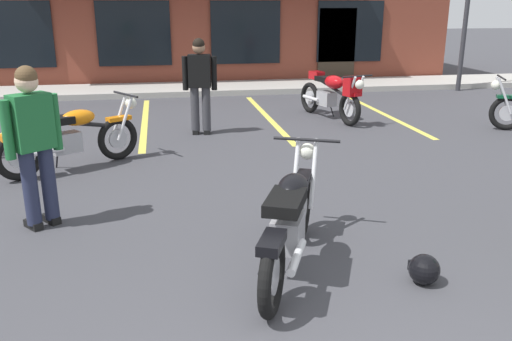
{
  "coord_description": "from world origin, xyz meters",
  "views": [
    {
      "loc": [
        -0.9,
        -1.82,
        2.25
      ],
      "look_at": [
        0.05,
        3.51,
        0.55
      ],
      "focal_mm": 37.6,
      "sensor_mm": 36.0,
      "label": 1
    }
  ],
  "objects_px": {
    "motorcycle_black_cruiser": "(72,137)",
    "helmet_on_pavement": "(424,269)",
    "motorcycle_foreground_classic": "(290,220)",
    "motorcycle_red_sportbike": "(332,94)",
    "person_in_shorts_foreground": "(34,138)",
    "person_near_building": "(200,81)"
  },
  "relations": [
    {
      "from": "motorcycle_red_sportbike",
      "to": "person_near_building",
      "type": "height_order",
      "value": "person_near_building"
    },
    {
      "from": "person_near_building",
      "to": "motorcycle_foreground_classic",
      "type": "bearing_deg",
      "value": -86.06
    },
    {
      "from": "person_near_building",
      "to": "helmet_on_pavement",
      "type": "xyz_separation_m",
      "value": [
        1.4,
        -5.67,
        -0.82
      ]
    },
    {
      "from": "motorcycle_red_sportbike",
      "to": "motorcycle_black_cruiser",
      "type": "bearing_deg",
      "value": -150.99
    },
    {
      "from": "motorcycle_foreground_classic",
      "to": "motorcycle_black_cruiser",
      "type": "bearing_deg",
      "value": 123.65
    },
    {
      "from": "helmet_on_pavement",
      "to": "person_in_shorts_foreground",
      "type": "bearing_deg",
      "value": 151.52
    },
    {
      "from": "motorcycle_black_cruiser",
      "to": "helmet_on_pavement",
      "type": "relative_size",
      "value": 7.11
    },
    {
      "from": "motorcycle_foreground_classic",
      "to": "motorcycle_red_sportbike",
      "type": "relative_size",
      "value": 0.96
    },
    {
      "from": "motorcycle_red_sportbike",
      "to": "motorcycle_black_cruiser",
      "type": "distance_m",
      "value": 5.25
    },
    {
      "from": "motorcycle_red_sportbike",
      "to": "person_near_building",
      "type": "distance_m",
      "value": 2.8
    },
    {
      "from": "motorcycle_black_cruiser",
      "to": "helmet_on_pavement",
      "type": "bearing_deg",
      "value": -49.42
    },
    {
      "from": "helmet_on_pavement",
      "to": "motorcycle_foreground_classic",
      "type": "bearing_deg",
      "value": 156.54
    },
    {
      "from": "motorcycle_red_sportbike",
      "to": "person_in_shorts_foreground",
      "type": "relative_size",
      "value": 1.23
    },
    {
      "from": "motorcycle_foreground_classic",
      "to": "person_near_building",
      "type": "xyz_separation_m",
      "value": [
        -0.36,
        5.22,
        0.49
      ]
    },
    {
      "from": "person_near_building",
      "to": "helmet_on_pavement",
      "type": "distance_m",
      "value": 5.9
    },
    {
      "from": "motorcycle_black_cruiser",
      "to": "person_in_shorts_foreground",
      "type": "xyz_separation_m",
      "value": [
        -0.03,
        -2.06,
        0.49
      ]
    },
    {
      "from": "motorcycle_black_cruiser",
      "to": "helmet_on_pavement",
      "type": "distance_m",
      "value": 5.13
    },
    {
      "from": "motorcycle_foreground_classic",
      "to": "person_in_shorts_foreground",
      "type": "distance_m",
      "value": 2.74
    },
    {
      "from": "motorcycle_foreground_classic",
      "to": "motorcycle_black_cruiser",
      "type": "distance_m",
      "value": 4.13
    },
    {
      "from": "motorcycle_red_sportbike",
      "to": "person_in_shorts_foreground",
      "type": "distance_m",
      "value": 6.54
    },
    {
      "from": "motorcycle_black_cruiser",
      "to": "person_near_building",
      "type": "distance_m",
      "value": 2.67
    },
    {
      "from": "motorcycle_foreground_classic",
      "to": "person_near_building",
      "type": "height_order",
      "value": "person_near_building"
    }
  ]
}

